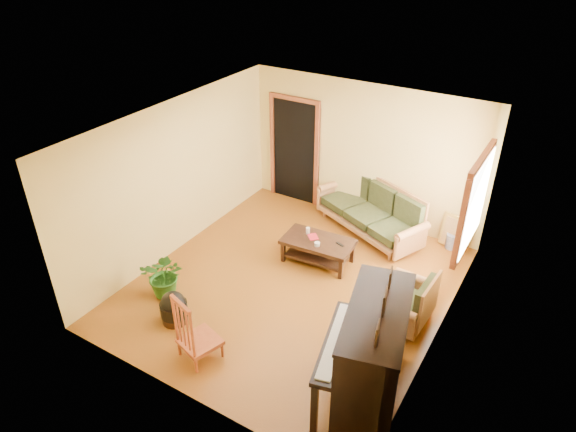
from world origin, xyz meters
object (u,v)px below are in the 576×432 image
Objects in this scene: coffee_table at (318,251)px; armchair at (405,298)px; sofa at (370,210)px; footstool at (174,311)px; ceramic_crock at (452,241)px; red_chair at (198,327)px; piano at (373,356)px; potted_plant at (165,275)px.

armchair is (1.72, -0.65, 0.21)m from coffee_table.
footstool is (-1.39, -3.65, -0.27)m from sofa.
coffee_table is at bearing -80.76° from sofa.
coffee_table is at bearing -139.04° from ceramic_crock.
red_chair reaches higher than sofa.
potted_plant is (-3.42, 0.20, -0.32)m from piano.
potted_plant is (-1.90, -3.26, -0.09)m from sofa.
ceramic_crock is 0.38× the size of potted_plant.
ceramic_crock is 4.87m from potted_plant.
sofa is 7.79× the size of ceramic_crock.
armchair is 1.16× the size of potted_plant.
footstool is (-1.05, -2.34, -0.03)m from coffee_table.
armchair is at bearing -30.80° from sofa.
footstool is at bearing -86.90° from sofa.
footstool is 4.84m from ceramic_crock.
potted_plant is (-1.25, 0.72, -0.14)m from red_chair.
coffee_table reaches higher than footstool.
sofa reaches higher than potted_plant.
red_chair is at bearing -132.35° from armchair.
armchair is 3.53m from potted_plant.
ceramic_crock is at bearing 90.72° from armchair.
potted_plant is (-3.36, -3.52, 0.23)m from ceramic_crock.
armchair reaches higher than potted_plant.
armchair is at bearing -20.70° from coffee_table.
piano reaches higher than coffee_table.
piano is 3.44m from potted_plant.
ceramic_crock is at bearing 46.28° from potted_plant.
piano is at bearing -42.30° from sofa.
ceramic_crock is at bearing 34.15° from sofa.
ceramic_crock is (1.46, 0.26, -0.32)m from sofa.
coffee_table is at bearing 117.26° from piano.
potted_plant reaches higher than coffee_table.
sofa is 2.55× the size of armchair.
coffee_table is at bearing 100.80° from red_chair.
armchair is 2.86m from red_chair.
red_chair reaches higher than ceramic_crock.
coffee_table is at bearing 65.84° from footstool.
sofa is at bearing 75.21° from coffee_table.
piano is at bearing -82.01° from armchair.
armchair is 3.26m from footstool.
ceramic_crock is at bearing 40.96° from coffee_table.
potted_plant is at bearing 142.26° from footstool.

